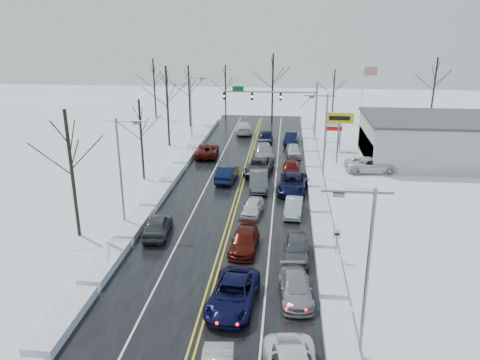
# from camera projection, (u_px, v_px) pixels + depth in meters

# --- Properties ---
(ground) EXTENTS (160.00, 160.00, 0.00)m
(ground) POSITION_uv_depth(u_px,v_px,m) (233.00, 212.00, 41.39)
(ground) COLOR white
(ground) RESTS_ON ground
(road_surface) EXTENTS (14.00, 84.00, 0.01)m
(road_surface) POSITION_uv_depth(u_px,v_px,m) (236.00, 203.00, 43.27)
(road_surface) COLOR black
(road_surface) RESTS_ON ground
(snow_bank_left) EXTENTS (1.65, 72.00, 0.59)m
(snow_bank_left) POSITION_uv_depth(u_px,v_px,m) (155.00, 200.00, 44.00)
(snow_bank_left) COLOR silver
(snow_bank_left) RESTS_ON ground
(snow_bank_right) EXTENTS (1.65, 72.00, 0.59)m
(snow_bank_right) POSITION_uv_depth(u_px,v_px,m) (318.00, 206.00, 42.55)
(snow_bank_right) COLOR silver
(snow_bank_right) RESTS_ON ground
(traffic_signal_mast) EXTENTS (13.28, 0.39, 8.00)m
(traffic_signal_mast) POSITION_uv_depth(u_px,v_px,m) (280.00, 99.00, 65.62)
(traffic_signal_mast) COLOR slate
(traffic_signal_mast) RESTS_ON ground
(tires_plus_sign) EXTENTS (3.20, 0.34, 6.00)m
(tires_plus_sign) POSITION_uv_depth(u_px,v_px,m) (339.00, 121.00, 53.82)
(tires_plus_sign) COLOR slate
(tires_plus_sign) RESTS_ON ground
(used_vehicles_sign) EXTENTS (2.20, 0.22, 4.65)m
(used_vehicles_sign) POSITION_uv_depth(u_px,v_px,m) (334.00, 125.00, 60.02)
(used_vehicles_sign) COLOR slate
(used_vehicles_sign) RESTS_ON ground
(speed_limit_sign) EXTENTS (0.55, 0.09, 2.35)m
(speed_limit_sign) POSITION_uv_depth(u_px,v_px,m) (337.00, 239.00, 32.55)
(speed_limit_sign) COLOR slate
(speed_limit_sign) RESTS_ON ground
(flagpole) EXTENTS (1.87, 1.20, 10.00)m
(flagpole) POSITION_uv_depth(u_px,v_px,m) (363.00, 95.00, 66.25)
(flagpole) COLOR silver
(flagpole) RESTS_ON ground
(dealership_building) EXTENTS (20.40, 12.40, 5.30)m
(dealership_building) POSITION_uv_depth(u_px,v_px,m) (452.00, 140.00, 55.18)
(dealership_building) COLOR #B9BAB4
(dealership_building) RESTS_ON ground
(streetlight_se) EXTENTS (3.20, 0.25, 9.00)m
(streetlight_se) POSITION_uv_depth(u_px,v_px,m) (364.00, 262.00, 21.94)
(streetlight_se) COLOR slate
(streetlight_se) RESTS_ON ground
(streetlight_ne) EXTENTS (3.20, 0.25, 9.00)m
(streetlight_ne) POSITION_uv_depth(u_px,v_px,m) (324.00, 130.00, 48.29)
(streetlight_ne) COLOR slate
(streetlight_ne) RESTS_ON ground
(streetlight_sw) EXTENTS (3.20, 0.25, 9.00)m
(streetlight_sw) POSITION_uv_depth(u_px,v_px,m) (122.00, 165.00, 36.70)
(streetlight_sw) COLOR slate
(streetlight_sw) RESTS_ON ground
(streetlight_nw) EXTENTS (3.20, 0.25, 9.00)m
(streetlight_nw) POSITION_uv_depth(u_px,v_px,m) (192.00, 104.00, 63.04)
(streetlight_nw) COLOR slate
(streetlight_nw) RESTS_ON ground
(tree_left_b) EXTENTS (4.00, 4.00, 10.00)m
(tree_left_b) POSITION_uv_depth(u_px,v_px,m) (69.00, 150.00, 34.57)
(tree_left_b) COLOR #2D231C
(tree_left_b) RESTS_ON ground
(tree_left_c) EXTENTS (3.40, 3.40, 8.50)m
(tree_left_c) POSITION_uv_depth(u_px,v_px,m) (140.00, 124.00, 47.99)
(tree_left_c) COLOR #2D231C
(tree_left_c) RESTS_ON ground
(tree_left_d) EXTENTS (4.20, 4.20, 10.50)m
(tree_left_d) POSITION_uv_depth(u_px,v_px,m) (167.00, 91.00, 60.78)
(tree_left_d) COLOR #2D231C
(tree_left_d) RESTS_ON ground
(tree_left_e) EXTENTS (3.80, 3.80, 9.50)m
(tree_left_e) POSITION_uv_depth(u_px,v_px,m) (189.00, 84.00, 72.26)
(tree_left_e) COLOR #2D231C
(tree_left_e) RESTS_ON ground
(tree_far_a) EXTENTS (4.00, 4.00, 10.00)m
(tree_far_a) POSITION_uv_depth(u_px,v_px,m) (154.00, 77.00, 78.48)
(tree_far_a) COLOR #2D231C
(tree_far_a) RESTS_ON ground
(tree_far_b) EXTENTS (3.60, 3.60, 9.00)m
(tree_far_b) POSITION_uv_depth(u_px,v_px,m) (225.00, 81.00, 78.50)
(tree_far_b) COLOR #2D231C
(tree_far_b) RESTS_ON ground
(tree_far_c) EXTENTS (4.40, 4.40, 11.00)m
(tree_far_c) POSITION_uv_depth(u_px,v_px,m) (273.00, 75.00, 75.40)
(tree_far_c) COLOR #2D231C
(tree_far_c) RESTS_ON ground
(tree_far_d) EXTENTS (3.40, 3.40, 8.50)m
(tree_far_d) POSITION_uv_depth(u_px,v_px,m) (334.00, 85.00, 76.43)
(tree_far_d) COLOR #2D231C
(tree_far_d) RESTS_ON ground
(tree_far_e) EXTENTS (4.20, 4.20, 10.50)m
(tree_far_e) POSITION_uv_depth(u_px,v_px,m) (435.00, 77.00, 74.92)
(tree_far_e) COLOR #2D231C
(tree_far_e) RESTS_ON ground
(queued_car_2) EXTENTS (3.07, 5.84, 1.57)m
(queued_car_2) POSITION_uv_depth(u_px,v_px,m) (233.00, 305.00, 27.79)
(queued_car_2) COLOR black
(queued_car_2) RESTS_ON ground
(queued_car_3) EXTENTS (2.20, 4.83, 1.37)m
(queued_car_3) POSITION_uv_depth(u_px,v_px,m) (244.00, 249.00, 34.61)
(queued_car_3) COLOR #491009
(queued_car_3) RESTS_ON ground
(queued_car_4) EXTENTS (2.00, 4.04, 1.32)m
(queued_car_4) POSITION_uv_depth(u_px,v_px,m) (253.00, 214.00, 40.86)
(queued_car_4) COLOR silver
(queued_car_4) RESTS_ON ground
(queued_car_5) EXTENTS (2.13, 5.29, 1.71)m
(queued_car_5) POSITION_uv_depth(u_px,v_px,m) (259.00, 189.00, 47.02)
(queued_car_5) COLOR #44464A
(queued_car_5) RESTS_ON ground
(queued_car_6) EXTENTS (3.35, 6.08, 1.61)m
(queued_car_6) POSITION_uv_depth(u_px,v_px,m) (259.00, 173.00, 51.70)
(queued_car_6) COLOR #393B3E
(queued_car_6) RESTS_ON ground
(queued_car_7) EXTENTS (2.95, 6.01, 1.68)m
(queued_car_7) POSITION_uv_depth(u_px,v_px,m) (264.00, 158.00, 57.50)
(queued_car_7) COLOR gray
(queued_car_7) RESTS_ON ground
(queued_car_8) EXTENTS (1.97, 4.85, 1.65)m
(queued_car_8) POSITION_uv_depth(u_px,v_px,m) (265.00, 143.00, 64.31)
(queued_car_8) COLOR black
(queued_car_8) RESTS_ON ground
(queued_car_11) EXTENTS (2.31, 4.81, 1.35)m
(queued_car_11) POSITION_uv_depth(u_px,v_px,m) (295.00, 298.00, 28.58)
(queued_car_11) COLOR gray
(queued_car_11) RESTS_ON ground
(queued_car_12) EXTENTS (1.98, 4.60, 1.55)m
(queued_car_12) POSITION_uv_depth(u_px,v_px,m) (296.00, 258.00, 33.28)
(queued_car_12) COLOR #46484C
(queued_car_12) RESTS_ON ground
(queued_car_13) EXTENTS (1.75, 4.24, 1.37)m
(queued_car_13) POSITION_uv_depth(u_px,v_px,m) (293.00, 214.00, 40.84)
(queued_car_13) COLOR #ADAFB5
(queued_car_13) RESTS_ON ground
(queued_car_14) EXTENTS (3.22, 6.08, 1.63)m
(queued_car_14) POSITION_uv_depth(u_px,v_px,m) (292.00, 191.00, 46.38)
(queued_car_14) COLOR black
(queued_car_14) RESTS_ON ground
(queued_car_15) EXTENTS (2.04, 4.64, 1.33)m
(queued_car_15) POSITION_uv_depth(u_px,v_px,m) (291.00, 174.00, 51.52)
(queued_car_15) COLOR #540B0C
(queued_car_15) RESTS_ON ground
(queued_car_16) EXTENTS (2.01, 4.43, 1.47)m
(queued_car_16) POSITION_uv_depth(u_px,v_px,m) (293.00, 156.00, 58.23)
(queued_car_16) COLOR silver
(queued_car_16) RESTS_ON ground
(queued_car_17) EXTENTS (2.21, 4.86, 1.55)m
(queued_car_17) POSITION_uv_depth(u_px,v_px,m) (291.00, 144.00, 63.95)
(queued_car_17) COLOR black
(queued_car_17) RESTS_ON ground
(oncoming_car_0) EXTENTS (2.09, 5.09, 1.64)m
(oncoming_car_0) POSITION_uv_depth(u_px,v_px,m) (227.00, 181.00, 49.35)
(oncoming_car_0) COLOR #0B1433
(oncoming_car_0) RESTS_ON ground
(oncoming_car_1) EXTENTS (3.04, 5.85, 1.57)m
(oncoming_car_1) POSITION_uv_depth(u_px,v_px,m) (207.00, 156.00, 58.16)
(oncoming_car_1) COLOR #4D0E0A
(oncoming_car_1) RESTS_ON ground
(oncoming_car_2) EXTENTS (2.98, 6.06, 1.70)m
(oncoming_car_2) POSITION_uv_depth(u_px,v_px,m) (244.00, 133.00, 70.04)
(oncoming_car_2) COLOR silver
(oncoming_car_2) RESTS_ON ground
(oncoming_car_3) EXTENTS (2.26, 4.85, 1.61)m
(oncoming_car_3) POSITION_uv_depth(u_px,v_px,m) (158.00, 234.00, 36.98)
(oncoming_car_3) COLOR #3E4043
(oncoming_car_3) RESTS_ON ground
(parked_car_0) EXTENTS (6.03, 3.12, 1.62)m
(parked_car_0) POSITION_uv_depth(u_px,v_px,m) (371.00, 172.00, 52.19)
(parked_car_0) COLOR white
(parked_car_0) RESTS_ON ground
(parked_car_1) EXTENTS (2.54, 5.01, 1.40)m
(parked_car_1) POSITION_uv_depth(u_px,v_px,m) (393.00, 166.00, 54.42)
(parked_car_1) COLOR black
(parked_car_1) RESTS_ON ground
(parked_car_2) EXTENTS (1.94, 4.23, 1.41)m
(parked_car_2) POSITION_uv_depth(u_px,v_px,m) (365.00, 148.00, 61.79)
(parked_car_2) COLOR black
(parked_car_2) RESTS_ON ground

